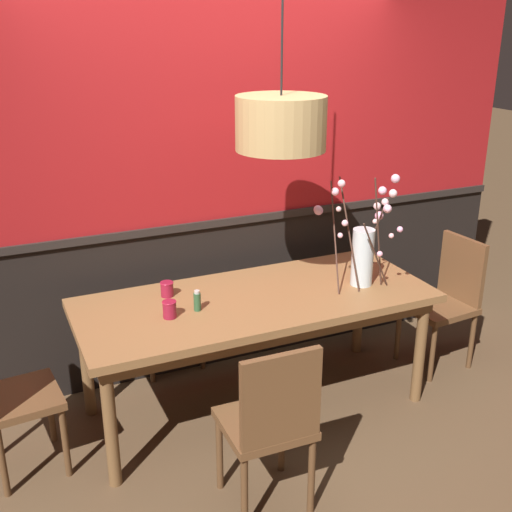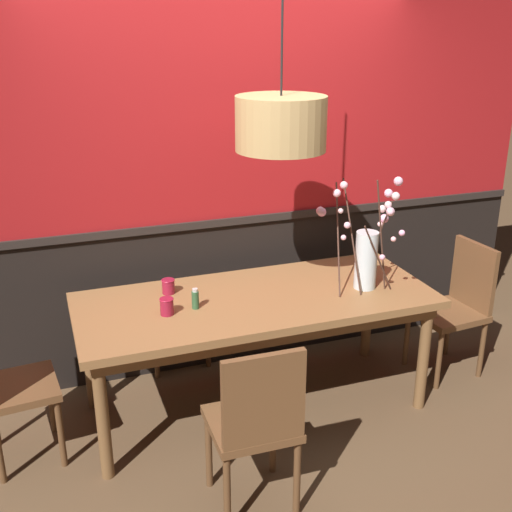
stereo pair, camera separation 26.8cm
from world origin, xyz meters
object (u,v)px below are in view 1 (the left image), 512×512
at_px(chair_near_side_left, 271,420).
at_px(condiment_bottle, 197,301).
at_px(vase_with_blossoms, 363,250).
at_px(candle_holder_nearer_edge, 167,289).
at_px(chair_far_side_left, 161,292).
at_px(candle_holder_nearer_center, 170,309).
at_px(dining_table, 256,309).
at_px(chair_head_east_end, 447,296).
at_px(chair_head_west_end, 6,388).
at_px(pendant_lamp, 281,123).

distance_m(chair_near_side_left, condiment_bottle, 0.88).
relative_size(vase_with_blossoms, candle_holder_nearer_edge, 8.07).
distance_m(chair_far_side_left, chair_near_side_left, 1.70).
relative_size(vase_with_blossoms, candle_holder_nearer_center, 7.38).
height_order(dining_table, chair_near_side_left, chair_near_side_left).
height_order(dining_table, chair_head_east_end, chair_head_east_end).
distance_m(chair_head_west_end, vase_with_blossoms, 2.19).
xyz_separation_m(chair_far_side_left, condiment_bottle, (-0.02, -0.87, 0.30)).
bearing_deg(chair_near_side_left, candle_holder_nearer_edge, 99.19).
bearing_deg(candle_holder_nearer_edge, chair_far_side_left, 78.38).
relative_size(chair_far_side_left, chair_near_side_left, 1.01).
bearing_deg(candle_holder_nearer_center, chair_head_east_end, 1.17).
xyz_separation_m(chair_far_side_left, candle_holder_nearer_edge, (-0.12, -0.61, 0.29)).
distance_m(chair_head_west_end, candle_holder_nearer_center, 0.94).
relative_size(chair_head_east_end, vase_with_blossoms, 1.26).
xyz_separation_m(chair_head_east_end, pendant_lamp, (-1.34, -0.04, 1.30)).
bearing_deg(chair_far_side_left, candle_holder_nearer_center, -102.33).
height_order(chair_far_side_left, pendant_lamp, pendant_lamp).
height_order(dining_table, pendant_lamp, pendant_lamp).
xyz_separation_m(chair_head_east_end, vase_with_blossoms, (-0.78, -0.08, 0.49)).
bearing_deg(chair_far_side_left, dining_table, -66.73).
height_order(dining_table, chair_far_side_left, chair_far_side_left).
bearing_deg(chair_head_west_end, candle_holder_nearer_edge, 15.16).
bearing_deg(candle_holder_nearer_edge, vase_with_blossoms, -15.56).
height_order(vase_with_blossoms, candle_holder_nearer_edge, vase_with_blossoms).
bearing_deg(chair_near_side_left, chair_head_west_end, 144.02).
xyz_separation_m(chair_head_west_end, chair_near_side_left, (1.15, -0.83, 0.01)).
bearing_deg(chair_head_east_end, condiment_bottle, -179.48).
xyz_separation_m(dining_table, candle_holder_nearer_center, (-0.56, -0.06, 0.13)).
bearing_deg(condiment_bottle, candle_holder_nearer_edge, 111.04).
relative_size(dining_table, vase_with_blossoms, 2.92).
xyz_separation_m(dining_table, condiment_bottle, (-0.38, -0.03, 0.14)).
relative_size(chair_head_east_end, candle_holder_nearer_center, 9.31).
distance_m(chair_near_side_left, chair_head_east_end, 1.96).
relative_size(chair_head_east_end, pendant_lamp, 0.83).
bearing_deg(condiment_bottle, vase_with_blossoms, -3.29).
distance_m(chair_head_east_end, vase_with_blossoms, 0.93).
xyz_separation_m(dining_table, vase_with_blossoms, (0.68, -0.09, 0.31)).
relative_size(chair_head_west_end, pendant_lamp, 0.85).
relative_size(dining_table, candle_holder_nearer_center, 21.58).
xyz_separation_m(chair_near_side_left, chair_head_east_end, (1.77, 0.85, -0.02)).
bearing_deg(pendant_lamp, candle_holder_nearer_edge, 154.66).
bearing_deg(pendant_lamp, candle_holder_nearer_center, -179.96).
xyz_separation_m(chair_far_side_left, chair_head_east_end, (1.82, -0.85, -0.01)).
distance_m(chair_head_east_end, candle_holder_nearer_center, 2.04).
bearing_deg(candle_holder_nearer_center, vase_with_blossoms, -1.69).
bearing_deg(candle_holder_nearer_center, chair_far_side_left, 77.67).
xyz_separation_m(dining_table, chair_head_east_end, (1.46, -0.02, -0.18)).
bearing_deg(chair_near_side_left, pendant_lamp, 61.88).
xyz_separation_m(chair_far_side_left, chair_near_side_left, (0.05, -1.70, 0.01)).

